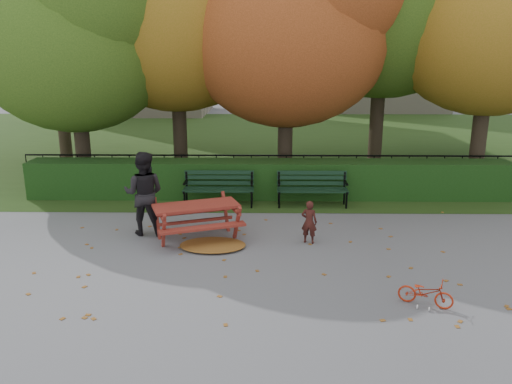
{
  "coord_description": "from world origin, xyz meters",
  "views": [
    {
      "loc": [
        -0.16,
        -8.7,
        3.72
      ],
      "look_at": [
        -0.31,
        1.31,
        1.0
      ],
      "focal_mm": 35.0,
      "sensor_mm": 36.0,
      "label": 1
    }
  ],
  "objects_px": {
    "picnic_table": "(196,212)",
    "child": "(309,222)",
    "tree_a": "(80,26)",
    "adult": "(144,193)",
    "tree_c": "(299,16)",
    "bench_left": "(219,186)",
    "tree_g": "(509,7)",
    "bicycle": "(426,292)",
    "bench_right": "(312,186)",
    "tree_e": "(510,5)"
  },
  "relations": [
    {
      "from": "bench_left",
      "to": "picnic_table",
      "type": "bearing_deg",
      "value": -95.87
    },
    {
      "from": "tree_g",
      "to": "bench_left",
      "type": "relative_size",
      "value": 4.75
    },
    {
      "from": "tree_a",
      "to": "tree_g",
      "type": "relative_size",
      "value": 0.88
    },
    {
      "from": "bench_left",
      "to": "tree_e",
      "type": "bearing_deg",
      "value": 14.81
    },
    {
      "from": "picnic_table",
      "to": "child",
      "type": "height_order",
      "value": "child"
    },
    {
      "from": "picnic_table",
      "to": "adult",
      "type": "relative_size",
      "value": 1.17
    },
    {
      "from": "tree_a",
      "to": "tree_c",
      "type": "height_order",
      "value": "tree_c"
    },
    {
      "from": "tree_a",
      "to": "bench_left",
      "type": "height_order",
      "value": "tree_a"
    },
    {
      "from": "bench_right",
      "to": "child",
      "type": "height_order",
      "value": "child"
    },
    {
      "from": "picnic_table",
      "to": "bicycle",
      "type": "relative_size",
      "value": 2.57
    },
    {
      "from": "child",
      "to": "tree_c",
      "type": "bearing_deg",
      "value": -73.35
    },
    {
      "from": "bench_right",
      "to": "bicycle",
      "type": "bearing_deg",
      "value": -76.89
    },
    {
      "from": "tree_a",
      "to": "picnic_table",
      "type": "bearing_deg",
      "value": -50.14
    },
    {
      "from": "tree_a",
      "to": "adult",
      "type": "height_order",
      "value": "tree_a"
    },
    {
      "from": "bench_left",
      "to": "picnic_table",
      "type": "xyz_separation_m",
      "value": [
        -0.25,
        -2.48,
        0.06
      ]
    },
    {
      "from": "bench_right",
      "to": "tree_a",
      "type": "bearing_deg",
      "value": 163.39
    },
    {
      "from": "bench_left",
      "to": "tree_c",
      "type": "bearing_deg",
      "value": 46.64
    },
    {
      "from": "bench_left",
      "to": "child",
      "type": "bearing_deg",
      "value": -52.2
    },
    {
      "from": "bench_right",
      "to": "bicycle",
      "type": "xyz_separation_m",
      "value": [
        1.25,
        -5.37,
        -0.3
      ]
    },
    {
      "from": "tree_c",
      "to": "tree_e",
      "type": "relative_size",
      "value": 0.98
    },
    {
      "from": "tree_g",
      "to": "child",
      "type": "relative_size",
      "value": 9.48
    },
    {
      "from": "tree_e",
      "to": "tree_a",
      "type": "bearing_deg",
      "value": -179.06
    },
    {
      "from": "tree_c",
      "to": "bench_left",
      "type": "bearing_deg",
      "value": -133.36
    },
    {
      "from": "tree_g",
      "to": "bicycle",
      "type": "distance_m",
      "value": 13.89
    },
    {
      "from": "tree_g",
      "to": "bench_left",
      "type": "xyz_separation_m",
      "value": [
        -9.63,
        -6.06,
        -4.85
      ]
    },
    {
      "from": "tree_a",
      "to": "tree_g",
      "type": "distance_m",
      "value": 14.18
    },
    {
      "from": "tree_c",
      "to": "bench_left",
      "type": "relative_size",
      "value": 4.44
    },
    {
      "from": "tree_e",
      "to": "bench_left",
      "type": "xyz_separation_m",
      "value": [
        -7.82,
        -2.07,
        -4.56
      ]
    },
    {
      "from": "tree_e",
      "to": "picnic_table",
      "type": "height_order",
      "value": "tree_e"
    },
    {
      "from": "tree_g",
      "to": "adult",
      "type": "height_order",
      "value": "tree_g"
    },
    {
      "from": "tree_a",
      "to": "adult",
      "type": "distance_m",
      "value": 5.98
    },
    {
      "from": "tree_a",
      "to": "tree_g",
      "type": "height_order",
      "value": "tree_g"
    },
    {
      "from": "tree_c",
      "to": "adult",
      "type": "height_order",
      "value": "tree_c"
    },
    {
      "from": "tree_c",
      "to": "bench_right",
      "type": "bearing_deg",
      "value": -83.3
    },
    {
      "from": "tree_e",
      "to": "child",
      "type": "distance_m",
      "value": 8.78
    },
    {
      "from": "bench_left",
      "to": "picnic_table",
      "type": "height_order",
      "value": "bench_left"
    },
    {
      "from": "tree_a",
      "to": "bench_right",
      "type": "xyz_separation_m",
      "value": [
        6.29,
        -1.88,
        -4.0
      ]
    },
    {
      "from": "bench_right",
      "to": "picnic_table",
      "type": "relative_size",
      "value": 0.85
    },
    {
      "from": "tree_c",
      "to": "tree_e",
      "type": "distance_m",
      "value": 5.7
    },
    {
      "from": "tree_g",
      "to": "child",
      "type": "distance_m",
      "value": 12.56
    },
    {
      "from": "tree_e",
      "to": "child",
      "type": "xyz_separation_m",
      "value": [
        -5.73,
        -4.76,
        -4.63
      ]
    },
    {
      "from": "child",
      "to": "bicycle",
      "type": "relative_size",
      "value": 1.09
    },
    {
      "from": "tree_g",
      "to": "bench_right",
      "type": "height_order",
      "value": "tree_g"
    },
    {
      "from": "tree_e",
      "to": "bench_right",
      "type": "distance_m",
      "value": 7.38
    },
    {
      "from": "tree_g",
      "to": "tree_c",
      "type": "bearing_deg",
      "value": -153.13
    },
    {
      "from": "tree_c",
      "to": "tree_g",
      "type": "xyz_separation_m",
      "value": [
        7.5,
        3.8,
        0.55
      ]
    },
    {
      "from": "tree_a",
      "to": "bicycle",
      "type": "relative_size",
      "value": 9.05
    },
    {
      "from": "child",
      "to": "adult",
      "type": "relative_size",
      "value": 0.5
    },
    {
      "from": "child",
      "to": "adult",
      "type": "height_order",
      "value": "adult"
    },
    {
      "from": "picnic_table",
      "to": "adult",
      "type": "height_order",
      "value": "adult"
    }
  ]
}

